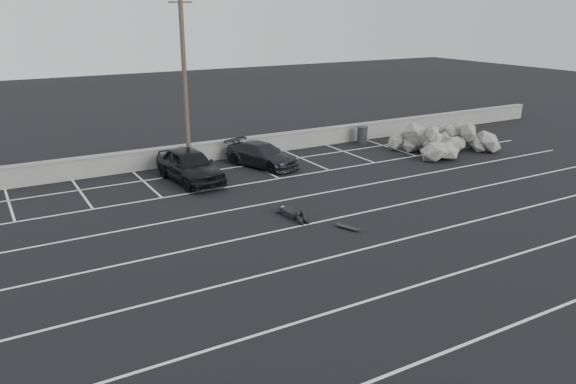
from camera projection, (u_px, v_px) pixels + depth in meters
ground at (377, 246)px, 20.01m from camera, size 120.00×120.00×0.00m
seawall at (220, 149)px, 31.37m from camera, size 50.00×0.45×1.06m
stall_lines at (310, 209)px, 23.60m from camera, size 36.00×20.05×0.01m
car_left at (190, 165)px, 27.20m from camera, size 2.31×4.90×1.62m
car_right at (262, 155)px, 29.88m from camera, size 3.12×4.69×1.26m
utility_pole at (185, 81)px, 28.46m from camera, size 1.19×0.24×8.94m
trash_bin at (362, 135)px, 34.93m from camera, size 0.83×0.83×1.08m
riprap_pile at (438, 143)px, 32.75m from camera, size 5.81×4.50×1.42m
person at (289, 210)px, 22.89m from camera, size 0.95×2.43×0.48m
skateboard at (348, 227)px, 21.46m from camera, size 0.52×0.86×0.10m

